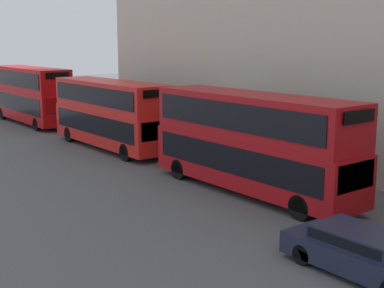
{
  "coord_description": "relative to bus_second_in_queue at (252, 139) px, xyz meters",
  "views": [
    {
      "loc": [
        -14.65,
        3.42,
        6.71
      ],
      "look_at": [
        0.48,
        22.9,
        1.91
      ],
      "focal_mm": 50.0,
      "sensor_mm": 36.0,
      "label": 1
    }
  ],
  "objects": [
    {
      "name": "bus_second_in_queue",
      "position": [
        0.0,
        0.0,
        0.0
      ],
      "size": [
        2.59,
        10.91,
        4.43
      ],
      "color": "#A80F14",
      "rests_on": "ground"
    },
    {
      "name": "bus_third_in_queue",
      "position": [
        0.0,
        12.6,
        -0.1
      ],
      "size": [
        2.59,
        10.54,
        4.24
      ],
      "color": "red",
      "rests_on": "ground"
    },
    {
      "name": "bus_trailing",
      "position": [
        0.0,
        25.69,
        0.07
      ],
      "size": [
        2.59,
        10.85,
        4.56
      ],
      "color": "#B20C0F",
      "rests_on": "ground"
    },
    {
      "name": "car_hatchback",
      "position": [
        -3.4,
        -8.11,
        -1.73
      ],
      "size": [
        1.89,
        4.74,
        1.32
      ],
      "color": "#1E2338",
      "rests_on": "ground"
    }
  ]
}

